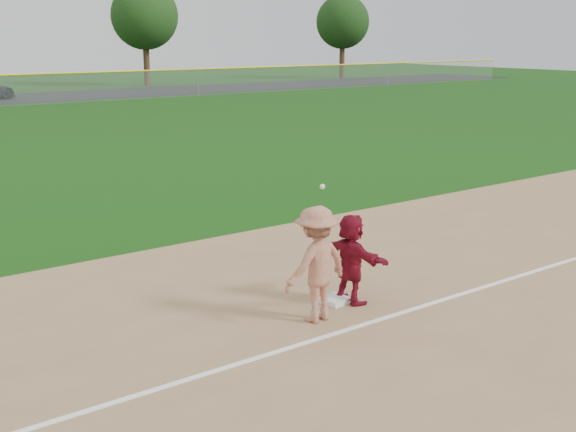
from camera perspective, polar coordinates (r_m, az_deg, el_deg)
ground at (r=12.28m, az=4.21°, el=-7.27°), size 160.00×160.00×0.00m
foul_line at (r=11.72m, az=6.78°, el=-8.27°), size 60.00×0.10×0.01m
first_base at (r=12.44m, az=3.71°, el=-6.64°), size 0.48×0.48×0.09m
base_runner at (r=12.27m, az=5.01°, el=-3.37°), size 0.48×1.44×1.55m
first_base_play at (r=11.41m, az=2.25°, el=-3.82°), size 1.27×0.80×2.15m
tree_3 at (r=68.17m, az=-11.28°, el=15.24°), size 6.00×6.00×9.19m
tree_4 at (r=78.96m, az=4.34°, el=15.04°), size 5.60×5.60×8.67m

